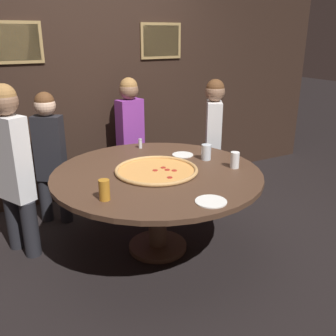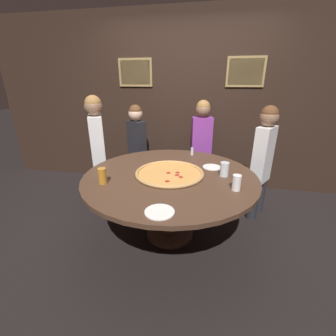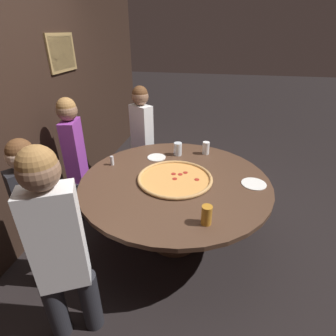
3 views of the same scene
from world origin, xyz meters
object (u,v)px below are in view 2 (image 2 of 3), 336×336
Objects in this scene: condiment_shaker at (192,151)px; diner_side_left at (263,157)px; drink_cup_centre_back at (102,176)px; white_plate_far_back at (160,212)px; diner_side_right at (201,142)px; drink_cup_near_left at (224,169)px; white_plate_right_side at (212,167)px; drink_cup_far_left at (236,183)px; diner_far_left at (137,145)px; diner_centre_back at (98,146)px; dining_table at (170,184)px; giant_pizza at (170,173)px.

condiment_shaker is 0.85m from diner_side_left.
drink_cup_centre_back reaches higher than condiment_shaker.
diner_side_right reaches higher than white_plate_far_back.
white_plate_right_side is at bearing 119.38° from drink_cup_near_left.
drink_cup_far_left is 1.45× the size of condiment_shaker.
drink_cup_far_left is at bearing 171.61° from diner_far_left.
drink_cup_near_left is 0.10× the size of diner_centre_back.
drink_cup_centre_back is 1.06× the size of drink_cup_far_left.
giant_pizza is (-0.01, -0.00, 0.13)m from dining_table.
drink_cup_far_left is 0.63× the size of white_plate_far_back.
white_plate_right_side is 1.50m from diner_centre_back.
condiment_shaker is 0.07× the size of diner_side_right.
diner_far_left is (-0.93, -0.18, -0.04)m from diner_side_right.
diner_centre_back is (-0.39, -0.44, 0.08)m from diner_far_left.
diner_side_right reaches higher than condiment_shaker.
condiment_shaker is 0.48m from diner_side_right.
condiment_shaker is 1.23m from diner_centre_back.
diner_centre_back is at bearing -56.15° from diner_side_left.
diner_side_left is at bearing 66.03° from drink_cup_far_left.
condiment_shaker is (-0.47, 0.92, -0.02)m from drink_cup_far_left.
diner_far_left is (-1.68, 0.36, -0.03)m from diner_side_left.
white_plate_right_side is 0.13× the size of diner_centre_back.
white_plate_far_back is 1.64m from diner_side_left.
diner_centre_back is (-0.48, 0.86, 0.02)m from drink_cup_centre_back.
drink_cup_near_left is at bearing 19.43° from drink_cup_centre_back.
diner_side_right is at bearing 104.59° from drink_cup_near_left.
dining_table is 0.13m from giant_pizza.
diner_far_left is (-1.09, 0.70, 0.01)m from white_plate_right_side.
giant_pizza is 1.19m from diner_side_right.
dining_table is 1.33× the size of diner_far_left.
diner_side_right is (0.26, 1.16, 0.16)m from dining_table.
condiment_shaker is at bearing 85.55° from white_plate_far_back.
diner_side_right reaches higher than drink_cup_centre_back.
diner_centre_back is at bearing 153.10° from giant_pizza.
diner_side_right is at bearing -94.00° from diner_side_left.
diner_side_left is (0.59, 0.34, 0.04)m from white_plate_right_side.
diner_centre_back is (-1.06, 0.53, 0.21)m from dining_table.
giant_pizza reaches higher than white_plate_right_side.
drink_cup_centre_back is at bearing -27.69° from diner_side_left.
white_plate_right_side is 0.14× the size of diner_side_right.
drink_cup_near_left is 0.11× the size of diner_far_left.
dining_table is at bearing 65.10° from diner_side_right.
drink_cup_near_left is 1.47× the size of condiment_shaker.
white_plate_far_back is at bearing -121.98° from drink_cup_near_left.
giant_pizza is at bearing -143.65° from diner_centre_back.
drink_cup_far_left is 1.86m from diner_centre_back.
giant_pizza is 0.51m from white_plate_right_side.
drink_cup_far_left is 0.11× the size of diner_far_left.
drink_cup_centre_back reaches higher than white_plate_right_side.
condiment_shaker reaches higher than white_plate_right_side.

